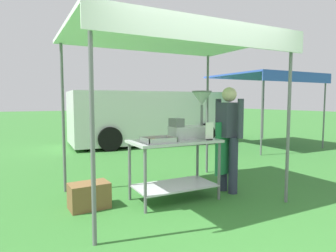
# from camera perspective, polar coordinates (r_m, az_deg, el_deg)

# --- Properties ---
(ground_plane) EXTENTS (70.00, 70.00, 0.00)m
(ground_plane) POSITION_cam_1_polar(r_m,az_deg,el_deg) (8.87, -14.49, -4.36)
(ground_plane) COLOR #33702D
(stall_canopy) EXTENTS (2.86, 2.11, 2.31)m
(stall_canopy) POSITION_cam_1_polar(r_m,az_deg,el_deg) (4.26, 0.65, 15.96)
(stall_canopy) COLOR slate
(stall_canopy) RESTS_ON ground
(donut_cart) EXTENTS (1.24, 0.66, 0.86)m
(donut_cart) POSITION_cam_1_polar(r_m,az_deg,el_deg) (4.17, 1.27, -6.07)
(donut_cart) COLOR #B7B7BC
(donut_cart) RESTS_ON ground
(donut_tray) EXTENTS (0.41, 0.32, 0.07)m
(donut_tray) POSITION_cam_1_polar(r_m,az_deg,el_deg) (3.88, -1.86, -2.89)
(donut_tray) COLOR #B7B7BC
(donut_tray) RESTS_ON donut_cart
(donut_fryer) EXTENTS (0.64, 0.29, 0.69)m
(donut_fryer) POSITION_cam_1_polar(r_m,az_deg,el_deg) (4.31, 4.75, 1.17)
(donut_fryer) COLOR #B7B7BC
(donut_fryer) RESTS_ON donut_cart
(menu_sign) EXTENTS (0.13, 0.05, 0.25)m
(menu_sign) POSITION_cam_1_polar(r_m,az_deg,el_deg) (4.15, 8.04, -1.25)
(menu_sign) COLOR black
(menu_sign) RESTS_ON donut_cart
(vendor) EXTENTS (0.46, 0.54, 1.61)m
(vendor) POSITION_cam_1_polar(r_m,az_deg,el_deg) (4.57, 11.62, -1.49)
(vendor) COLOR #2D3347
(vendor) RESTS_ON ground
(supply_crate) EXTENTS (0.52, 0.35, 0.34)m
(supply_crate) POSITION_cam_1_polar(r_m,az_deg,el_deg) (4.08, -15.04, -12.90)
(supply_crate) COLOR brown
(supply_crate) RESTS_ON ground
(van_white) EXTENTS (5.09, 2.29, 1.69)m
(van_white) POSITION_cam_1_polar(r_m,az_deg,el_deg) (9.70, -3.55, 1.78)
(van_white) COLOR white
(van_white) RESTS_ON ground
(neighbour_tent) EXTENTS (2.68, 2.61, 2.19)m
(neighbour_tent) POSITION_cam_1_polar(r_m,az_deg,el_deg) (9.61, 18.28, 8.89)
(neighbour_tent) COLOR slate
(neighbour_tent) RESTS_ON ground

